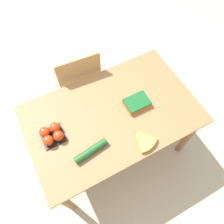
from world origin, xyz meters
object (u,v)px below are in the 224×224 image
Objects in this scene: tomato_pack at (52,134)px; cucumber_near at (91,151)px; chair at (79,82)px; banana_bunch at (144,140)px; carrot_bag at (137,102)px.

cucumber_near is at bearing -50.33° from tomato_pack.
chair is 0.96m from banana_bunch.
chair is 0.72m from carrot_bag.
chair is at bearing 113.96° from carrot_bag.
tomato_pack is 0.87× the size of carrot_bag.
carrot_bag is (0.69, -0.05, -0.01)m from tomato_pack.
cucumber_near reaches higher than banana_bunch.
chair reaches higher than banana_bunch.
carrot_bag is (0.27, -0.61, 0.28)m from chair.
cucumber_near is (-0.37, 0.11, 0.01)m from banana_bunch.
tomato_pack reaches higher than carrot_bag.
chair is at bearing 53.17° from tomato_pack.
chair is 5.75× the size of banana_bunch.
carrot_bag is 0.52m from cucumber_near.
chair is 4.88× the size of carrot_bag.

